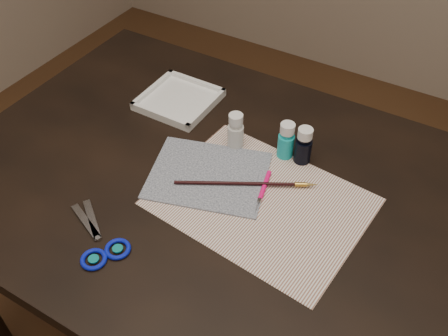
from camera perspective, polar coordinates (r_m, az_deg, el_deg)
The scene contains 10 objects.
table at distance 1.44m, azimuth 0.00°, elevation -12.25°, with size 1.30×0.90×0.75m, color black.
paper at distance 1.11m, azimuth 4.26°, elevation -3.84°, with size 0.44×0.34×0.00m, color white.
canvas at distance 1.16m, azimuth -1.81°, elevation -0.81°, with size 0.27×0.21×0.00m, color black.
paint_bottle_white at distance 1.21m, azimuth 1.34°, elevation 4.27°, with size 0.04×0.04×0.10m, color silver.
paint_bottle_cyan at distance 1.19m, azimuth 7.12°, elevation 3.16°, with size 0.04×0.04×0.10m, color #16B5BE.
paint_bottle_navy at distance 1.18m, azimuth 9.08°, elevation 2.56°, with size 0.04×0.04×0.10m, color black.
paintbrush at distance 1.13m, azimuth 2.58°, elevation -1.78°, with size 0.33×0.01×0.01m, color black, non-canonical shape.
craft_knife at distance 1.12m, azimuth 4.41°, elevation -2.74°, with size 0.13×0.01×0.01m, color #FF0D70, non-canonical shape.
scissors at distance 1.08m, azimuth -14.94°, elevation -7.25°, with size 0.21×0.11×0.01m, color silver, non-canonical shape.
palette_tray at distance 1.38m, azimuth -5.17°, elevation 7.83°, with size 0.19×0.19×0.02m, color white.
Camera 1 is at (0.40, -0.69, 1.57)m, focal length 40.00 mm.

